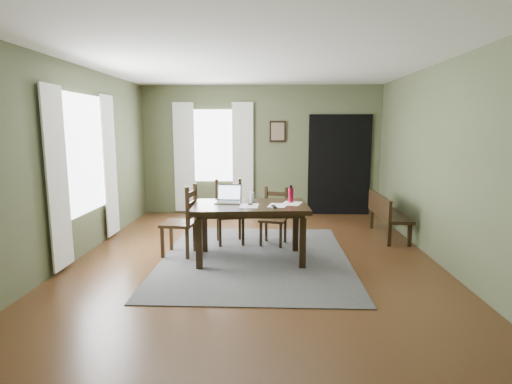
{
  "coord_description": "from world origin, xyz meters",
  "views": [
    {
      "loc": [
        0.22,
        -5.44,
        1.83
      ],
      "look_at": [
        0.0,
        0.3,
        0.9
      ],
      "focal_mm": 28.0,
      "sensor_mm": 36.0,
      "label": 1
    }
  ],
  "objects_px": {
    "chair_end": "(182,221)",
    "laptop": "(229,198)",
    "chair_back_left": "(230,213)",
    "dining_table": "(250,211)",
    "chair_back_right": "(274,217)",
    "bench": "(386,212)",
    "water_bottle": "(291,195)"
  },
  "relations": [
    {
      "from": "chair_end",
      "to": "laptop",
      "type": "relative_size",
      "value": 2.75
    },
    {
      "from": "chair_end",
      "to": "chair_back_left",
      "type": "relative_size",
      "value": 1.02
    },
    {
      "from": "dining_table",
      "to": "chair_back_left",
      "type": "distance_m",
      "value": 0.93
    },
    {
      "from": "chair_back_right",
      "to": "dining_table",
      "type": "bearing_deg",
      "value": -98.74
    },
    {
      "from": "chair_back_right",
      "to": "laptop",
      "type": "height_order",
      "value": "laptop"
    },
    {
      "from": "laptop",
      "to": "chair_back_right",
      "type": "bearing_deg",
      "value": 45.58
    },
    {
      "from": "bench",
      "to": "water_bottle",
      "type": "distance_m",
      "value": 2.05
    },
    {
      "from": "chair_end",
      "to": "chair_back_left",
      "type": "xyz_separation_m",
      "value": [
        0.61,
        0.67,
        -0.01
      ]
    },
    {
      "from": "dining_table",
      "to": "chair_end",
      "type": "xyz_separation_m",
      "value": [
        -0.99,
        0.16,
        -0.19
      ]
    },
    {
      "from": "chair_end",
      "to": "water_bottle",
      "type": "bearing_deg",
      "value": 95.97
    },
    {
      "from": "chair_end",
      "to": "chair_back_right",
      "type": "bearing_deg",
      "value": 120.39
    },
    {
      "from": "chair_back_left",
      "to": "water_bottle",
      "type": "xyz_separation_m",
      "value": [
        0.93,
        -0.65,
        0.4
      ]
    },
    {
      "from": "chair_end",
      "to": "bench",
      "type": "xyz_separation_m",
      "value": [
        3.2,
        1.12,
        -0.07
      ]
    },
    {
      "from": "laptop",
      "to": "chair_back_left",
      "type": "bearing_deg",
      "value": 98.03
    },
    {
      "from": "bench",
      "to": "dining_table",
      "type": "bearing_deg",
      "value": 119.98
    },
    {
      "from": "laptop",
      "to": "water_bottle",
      "type": "relative_size",
      "value": 1.53
    },
    {
      "from": "bench",
      "to": "laptop",
      "type": "distance_m",
      "value": 2.8
    },
    {
      "from": "chair_end",
      "to": "chair_back_right",
      "type": "relative_size",
      "value": 1.15
    },
    {
      "from": "dining_table",
      "to": "chair_back_right",
      "type": "relative_size",
      "value": 1.82
    },
    {
      "from": "dining_table",
      "to": "chair_end",
      "type": "relative_size",
      "value": 1.58
    },
    {
      "from": "dining_table",
      "to": "chair_back_left",
      "type": "relative_size",
      "value": 1.6
    },
    {
      "from": "chair_back_right",
      "to": "bench",
      "type": "bearing_deg",
      "value": 29.79
    },
    {
      "from": "water_bottle",
      "to": "chair_back_right",
      "type": "bearing_deg",
      "value": 110.61
    },
    {
      "from": "chair_end",
      "to": "chair_back_right",
      "type": "xyz_separation_m",
      "value": [
        1.32,
        0.61,
        -0.06
      ]
    },
    {
      "from": "dining_table",
      "to": "water_bottle",
      "type": "height_order",
      "value": "water_bottle"
    },
    {
      "from": "chair_back_left",
      "to": "chair_back_right",
      "type": "relative_size",
      "value": 1.13
    },
    {
      "from": "bench",
      "to": "chair_end",
      "type": "bearing_deg",
      "value": 109.31
    },
    {
      "from": "dining_table",
      "to": "chair_back_left",
      "type": "bearing_deg",
      "value": 110.73
    },
    {
      "from": "chair_end",
      "to": "chair_back_left",
      "type": "height_order",
      "value": "chair_end"
    },
    {
      "from": "chair_end",
      "to": "laptop",
      "type": "height_order",
      "value": "same"
    },
    {
      "from": "chair_end",
      "to": "water_bottle",
      "type": "relative_size",
      "value": 4.21
    },
    {
      "from": "water_bottle",
      "to": "chair_back_left",
      "type": "bearing_deg",
      "value": 144.99
    }
  ]
}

